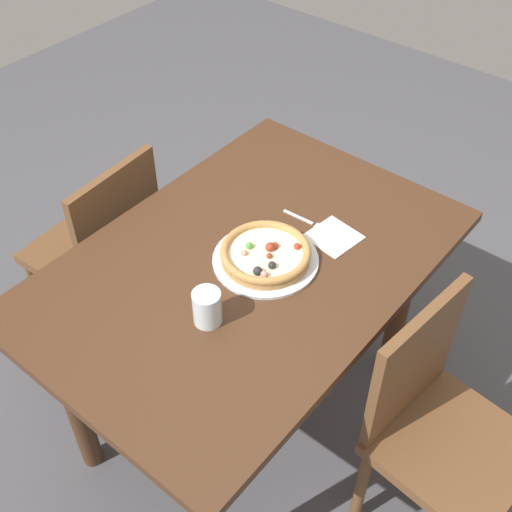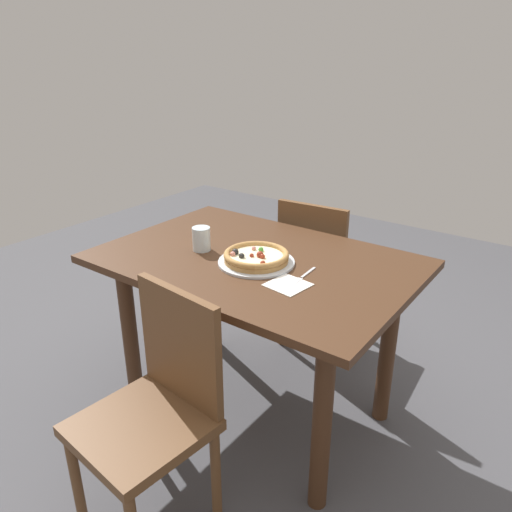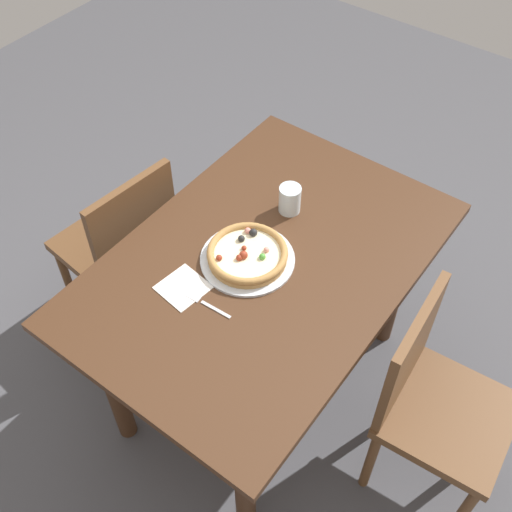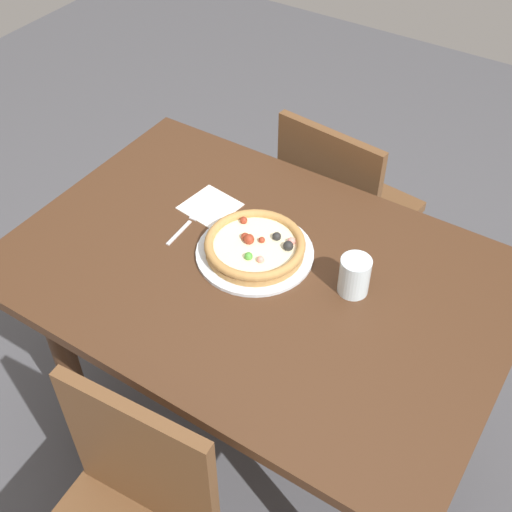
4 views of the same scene
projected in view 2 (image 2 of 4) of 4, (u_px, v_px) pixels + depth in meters
name	position (u px, v px, depth m)	size (l,w,h in m)	color
ground_plane	(256.00, 407.00, 2.36)	(6.00, 6.00, 0.00)	#4C4C51
dining_table	(256.00, 285.00, 2.10)	(1.30, 0.88, 0.78)	#472B19
chair_near	(319.00, 269.00, 2.68)	(0.43, 0.43, 0.87)	brown
chair_far	(156.00, 407.00, 1.65)	(0.44, 0.44, 0.87)	brown
plate	(256.00, 262.00, 2.00)	(0.31, 0.31, 0.01)	silver
pizza	(256.00, 256.00, 1.99)	(0.27, 0.27, 0.05)	#B78447
fork	(303.00, 277.00, 1.88)	(0.02, 0.17, 0.00)	silver
drinking_glass	(201.00, 239.00, 2.11)	(0.08, 0.08, 0.10)	silver
napkin	(288.00, 285.00, 1.81)	(0.14, 0.14, 0.00)	white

